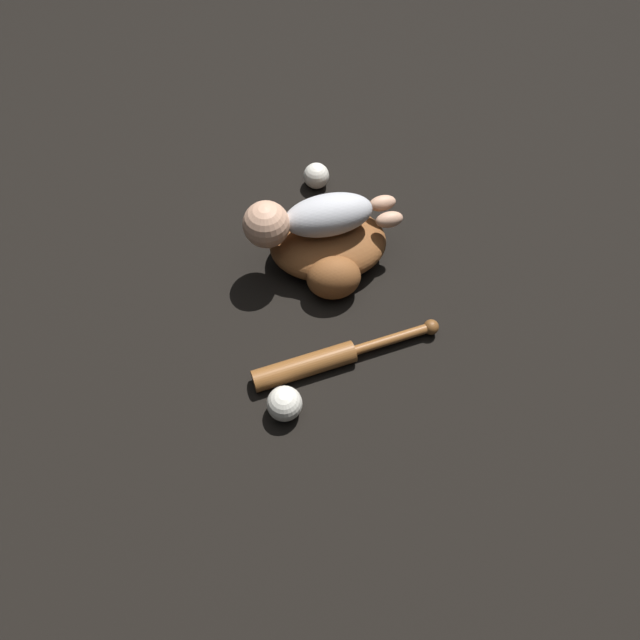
% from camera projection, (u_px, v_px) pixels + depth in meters
% --- Properties ---
extents(ground_plane, '(6.00, 6.00, 0.00)m').
position_uv_depth(ground_plane, '(322.00, 269.00, 1.52)').
color(ground_plane, black).
extents(baseball_glove, '(0.31, 0.29, 0.11)m').
position_uv_depth(baseball_glove, '(329.00, 249.00, 1.48)').
color(baseball_glove, brown).
rests_on(baseball_glove, ground).
extents(baby_figure, '(0.37, 0.11, 0.11)m').
position_uv_depth(baby_figure, '(309.00, 218.00, 1.40)').
color(baby_figure, '#B2B2B7').
rests_on(baby_figure, baseball_glove).
extents(baseball_bat, '(0.43, 0.06, 0.05)m').
position_uv_depth(baseball_bat, '(325.00, 360.00, 1.35)').
color(baseball_bat, brown).
rests_on(baseball_bat, ground).
extents(baseball, '(0.07, 0.07, 0.07)m').
position_uv_depth(baseball, '(284.00, 404.00, 1.28)').
color(baseball, silver).
rests_on(baseball, ground).
extents(baseball_spare, '(0.07, 0.07, 0.07)m').
position_uv_depth(baseball_spare, '(316.00, 176.00, 1.64)').
color(baseball_spare, silver).
rests_on(baseball_spare, ground).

